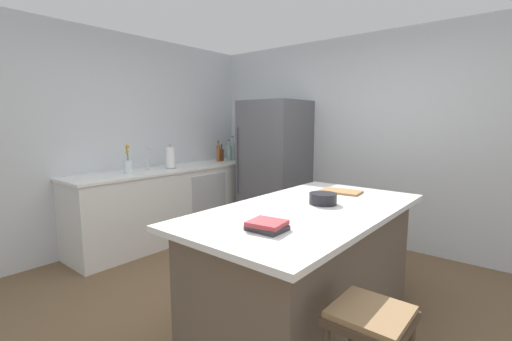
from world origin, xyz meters
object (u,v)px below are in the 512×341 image
vinegar_bottle (218,153)px  cookbook_stack (267,226)px  olive_oil_bottle (242,151)px  bar_stool (370,333)px  soda_bottle (233,151)px  refrigerator (275,167)px  sink_faucet (148,158)px  flower_vase (128,165)px  paper_towel_roll (171,158)px  mixing_bowl (323,199)px  syrup_bottle (222,155)px  kitchen_island (307,265)px  cutting_board (341,191)px  gin_bottle (229,152)px

vinegar_bottle → cookbook_stack: vinegar_bottle is taller
olive_oil_bottle → bar_stool: bearing=-39.4°
bar_stool → olive_oil_bottle: (-3.05, 2.50, 0.54)m
bar_stool → soda_bottle: 4.01m
refrigerator → olive_oil_bottle: 0.80m
sink_faucet → flower_vase: flower_vase is taller
flower_vase → cookbook_stack: bearing=-12.8°
flower_vase → soda_bottle: bearing=91.3°
paper_towel_roll → mixing_bowl: size_ratio=1.47×
refrigerator → syrup_bottle: size_ratio=7.13×
refrigerator → cookbook_stack: bearing=-54.5°
kitchen_island → cutting_board: cutting_board is taller
sink_faucet → mixing_bowl: size_ratio=1.41×
refrigerator → soda_bottle: refrigerator is taller
soda_bottle → vinegar_bottle: 0.28m
flower_vase → gin_bottle: (-0.03, 1.71, 0.03)m
flower_vase → syrup_bottle: 1.62m
flower_vase → soda_bottle: soda_bottle is taller
paper_towel_roll → gin_bottle: size_ratio=0.98×
flower_vase → soda_bottle: size_ratio=0.92×
paper_towel_roll → olive_oil_bottle: 1.32m
bar_stool → flower_vase: bearing=169.2°
gin_bottle → cutting_board: size_ratio=0.85×
sink_faucet → olive_oil_bottle: 1.61m
paper_towel_roll → cookbook_stack: 2.72m
flower_vase → cutting_board: size_ratio=0.90×
bar_stool → soda_bottle: size_ratio=1.78×
soda_bottle → gin_bottle: size_ratio=1.15×
flower_vase → paper_towel_roll: size_ratio=1.09×
olive_oil_bottle → soda_bottle: 0.15m
gin_bottle → syrup_bottle: 0.12m
syrup_bottle → flower_vase: bearing=-86.8°
paper_towel_roll → gin_bottle: bearing=92.2°
flower_vase → paper_towel_roll: 0.59m
syrup_bottle → kitchen_island: bearing=-32.2°
bar_stool → gin_bottle: 3.95m
bar_stool → cookbook_stack: (-0.65, 0.04, 0.39)m
mixing_bowl → vinegar_bottle: bearing=152.4°
kitchen_island → paper_towel_roll: paper_towel_roll is taller
vinegar_bottle → cutting_board: 2.53m
sink_faucet → bar_stool: bearing=-15.8°
bar_stool → syrup_bottle: bearing=145.5°
mixing_bowl → cutting_board: 0.51m
vinegar_bottle → refrigerator: bearing=12.5°
mixing_bowl → paper_towel_roll: bearing=171.5°
vinegar_bottle → cookbook_stack: bearing=-39.4°
sink_faucet → cookbook_stack: size_ratio=1.30×
bar_stool → cookbook_stack: 0.76m
sink_faucet → paper_towel_roll: 0.30m
kitchen_island → cutting_board: bearing=95.7°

